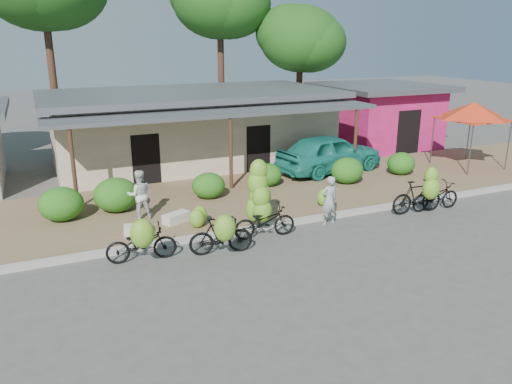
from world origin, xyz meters
The scene contains 26 objects.
ground centered at (0.00, 0.00, 0.00)m, with size 100.00×100.00×0.00m, color #4E4B48.
sidewalk centered at (0.00, 5.00, 0.06)m, with size 60.00×6.00×0.12m, color #826346.
curb centered at (0.00, 2.00, 0.07)m, with size 60.00×0.25×0.15m, color #A8A399.
shop_main centered at (0.00, 10.93, 1.72)m, with size 13.00×8.50×3.35m.
shop_pink centered at (10.50, 10.99, 1.67)m, with size 6.00×6.00×3.25m.
tree_near_right centered at (7.31, 14.61, 5.68)m, with size 4.72×4.56×7.43m.
hedge_0 centered at (-6.15, 5.02, 0.66)m, with size 1.38×1.24×1.08m, color #1D5E15.
hedge_1 centered at (-4.43, 5.20, 0.69)m, with size 1.46×1.31×1.14m, color #1D5E15.
hedge_2 centered at (-1.18, 5.31, 0.59)m, with size 1.19×1.08×0.93m, color #1D5E15.
hedge_3 centered at (1.40, 5.84, 0.56)m, with size 1.13×1.02×0.88m, color #1D5E15.
hedge_4 centered at (4.44, 4.91, 0.63)m, with size 1.32×1.19×1.03m, color #1D5E15.
hedge_5 centered at (7.28, 5.09, 0.59)m, with size 1.20×1.08×0.93m, color #1D5E15.
red_canopy centered at (10.89, 4.97, 2.61)m, with size 3.50×3.50×2.86m.
bike_far_left centered at (-4.44, 1.15, 0.58)m, with size 1.90×1.32×1.40m.
bike_left centered at (-2.38, 0.71, 0.61)m, with size 1.81×1.28×1.36m.
bike_center centered at (-0.77, 1.67, 0.85)m, with size 1.92×1.26×2.24m.
bike_right centered at (4.75, 1.13, 0.70)m, with size 1.93×1.24×1.75m.
bike_far_right centered at (5.56, 1.26, 0.49)m, with size 1.89×0.75×0.97m.
loose_banana_a centered at (-2.46, 2.67, 0.41)m, with size 0.47×0.40×0.59m, color #73B72D.
loose_banana_b centered at (-2.30, 2.91, 0.42)m, with size 0.48×0.41×0.60m, color #73B72D.
loose_banana_c centered at (2.13, 2.89, 0.42)m, with size 0.48×0.41×0.60m, color #73B72D.
sack_near centered at (-2.91, 3.38, 0.27)m, with size 0.85×0.40×0.30m, color beige.
sack_far centered at (-4.23, 2.90, 0.26)m, with size 0.75×0.38×0.28m, color beige.
vendor centered at (1.50, 1.55, 0.79)m, with size 0.58×0.38×1.58m, color #959595.
bystander centered at (-3.85, 4.20, 0.91)m, with size 0.77×0.60×1.58m, color silver.
teal_van centered at (4.73, 6.69, 0.94)m, with size 1.93×4.80×1.64m, color #1C7E6F.
Camera 1 is at (-6.61, -10.99, 5.66)m, focal length 35.00 mm.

